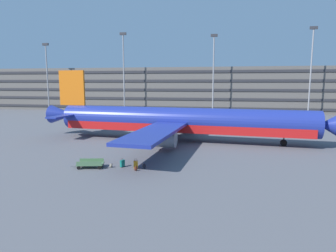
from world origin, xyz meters
name	(u,v)px	position (x,y,z in m)	size (l,w,h in m)	color
ground_plane	(200,142)	(0.00, 0.00, 0.00)	(600.00, 600.00, 0.00)	#5B5B60
terminal_structure	(212,89)	(0.00, 53.91, 6.56)	(167.82, 20.87, 13.12)	#605B56
airliner	(179,121)	(-3.23, 0.70, 2.90)	(43.68, 35.49, 10.52)	navy
light_mast_far_left	(47,72)	(-47.94, 38.34, 11.69)	(1.80, 0.50, 20.06)	gray
light_mast_left	(124,67)	(-24.24, 38.34, 12.88)	(1.80, 0.50, 22.37)	gray
light_mast_center_left	(213,69)	(0.74, 38.34, 12.30)	(1.80, 0.50, 21.24)	gray
light_mast_center_right	(311,65)	(25.06, 38.34, 12.90)	(1.80, 0.50, 22.40)	gray
suitcase_purple	(136,165)	(-5.44, -14.45, 0.43)	(0.47, 0.38, 1.01)	orange
suitcase_red	(122,163)	(-6.94, -14.10, 0.39)	(0.44, 0.53, 0.86)	#147266
backpack_teal	(136,169)	(-5.21, -15.14, 0.23)	(0.36, 0.37, 0.54)	#592619
backpack_orange	(144,166)	(-4.59, -14.30, 0.23)	(0.36, 0.31, 0.54)	black
backpack_navy	(111,166)	(-8.05, -14.47, 0.21)	(0.37, 0.33, 0.48)	gray
baggage_cart	(90,164)	(-10.04, -14.96, 0.43)	(3.37, 1.82, 0.82)	#4C724C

